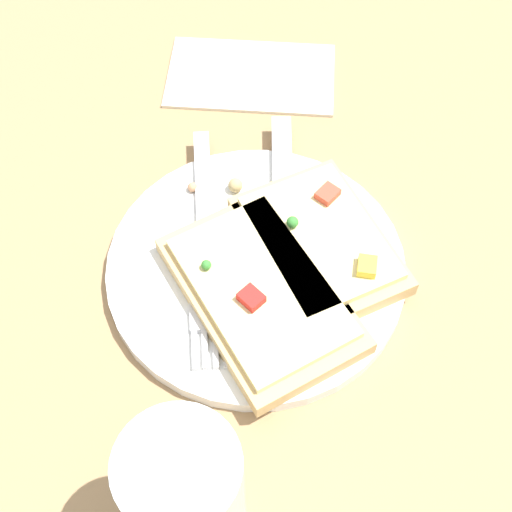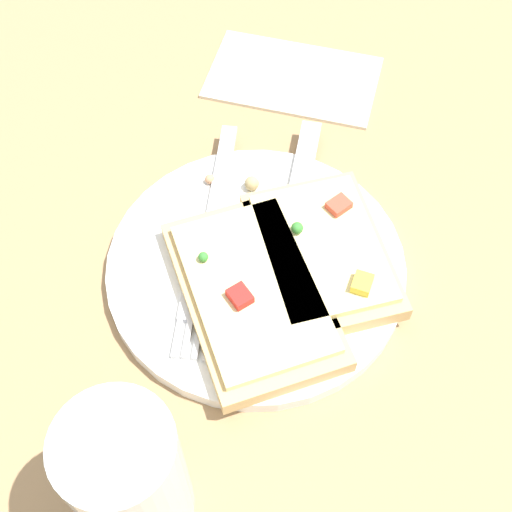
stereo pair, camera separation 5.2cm
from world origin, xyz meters
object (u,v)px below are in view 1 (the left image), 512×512
Objects in this scene: plate at (256,268)px; pizza_slice_main at (261,292)px; knife at (283,194)px; napkin at (251,74)px; fork at (206,252)px; pizza_slice_corner at (319,243)px; drinking_glass at (186,497)px.

pizza_slice_main is (0.01, -0.03, 0.02)m from plate.
knife is 0.15m from napkin.
fork is 1.36× the size of pizza_slice_corner.
fork is 1.82× the size of drinking_glass.
knife is 0.06m from pizza_slice_corner.
drinking_glass reaches higher than napkin.
knife is at bearing 80.67° from drinking_glass.
napkin is at bearing 89.43° from drinking_glass.
knife is 0.26m from drinking_glass.
pizza_slice_corner is 0.21m from napkin.
napkin is at bearing -10.78° from pizza_slice_corner.
pizza_slice_main is at bearing -10.47° from knife.
napkin is (-0.07, 0.20, -0.02)m from pizza_slice_corner.
napkin is at bearing 95.62° from plate.
fork is 0.06m from pizza_slice_main.
pizza_slice_corner reaches higher than pizza_slice_main.
drinking_glass is (-0.02, -0.19, 0.05)m from plate.
knife is 1.63× the size of drinking_glass.
pizza_slice_main is 1.17× the size of napkin.
drinking_glass is (-0.04, -0.25, 0.04)m from knife.
pizza_slice_corner is (0.08, 0.01, 0.01)m from fork.
pizza_slice_main is at bearing 109.12° from pizza_slice_corner.
pizza_slice_main is 1.51× the size of drinking_glass.
drinking_glass reaches higher than pizza_slice_main.
plate is 1.25× the size of pizza_slice_main.
knife is at bearing -75.71° from napkin.
knife is (0.05, 0.06, 0.00)m from fork.
plate is at bearing -18.30° from knife.
pizza_slice_corner is at bearing 70.56° from drinking_glass.
knife reaches higher than napkin.
fork is at bearing -46.53° from knife.
plate is 0.05m from pizza_slice_corner.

